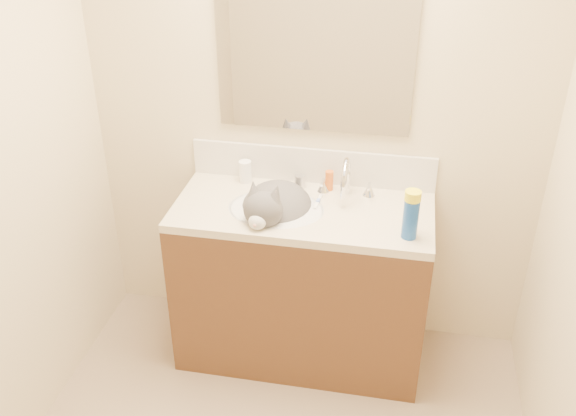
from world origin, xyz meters
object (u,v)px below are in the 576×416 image
at_px(basin, 276,221).
at_px(silver_jar, 300,181).
at_px(faucet, 346,181).
at_px(pill_bottle, 245,172).
at_px(cat, 275,210).
at_px(spray_can, 410,219).
at_px(amber_bottle, 329,181).
at_px(vanity_cabinet, 302,286).

height_order(basin, silver_jar, silver_jar).
relative_size(faucet, pill_bottle, 2.52).
xyz_separation_m(pill_bottle, silver_jar, (0.27, -0.00, -0.02)).
bearing_deg(silver_jar, cat, -109.71).
height_order(cat, silver_jar, cat).
bearing_deg(pill_bottle, silver_jar, -0.11).
height_order(pill_bottle, spray_can, spray_can).
relative_size(basin, cat, 0.91).
bearing_deg(faucet, silver_jar, 164.08).
bearing_deg(pill_bottle, spray_can, -24.23).
bearing_deg(silver_jar, amber_bottle, -1.77).
height_order(cat, spray_can, cat).
relative_size(cat, spray_can, 2.72).
bearing_deg(vanity_cabinet, amber_bottle, 64.38).
bearing_deg(silver_jar, spray_can, -34.17).
xyz_separation_m(vanity_cabinet, faucet, (0.18, 0.14, 0.54)).
distance_m(cat, silver_jar, 0.24).
xyz_separation_m(basin, cat, (-0.01, 0.01, 0.06)).
bearing_deg(cat, faucet, 35.56).
height_order(vanity_cabinet, amber_bottle, amber_bottle).
distance_m(faucet, cat, 0.36).
bearing_deg(basin, pill_bottle, 131.11).
height_order(vanity_cabinet, cat, cat).
xyz_separation_m(vanity_cabinet, basin, (-0.12, -0.03, 0.38)).
distance_m(basin, pill_bottle, 0.33).
bearing_deg(faucet, vanity_cabinet, -142.71).
bearing_deg(amber_bottle, basin, -133.31).
xyz_separation_m(vanity_cabinet, spray_can, (0.49, -0.16, 0.54)).
xyz_separation_m(pill_bottle, spray_can, (0.81, -0.36, 0.03)).
relative_size(basin, amber_bottle, 4.55).
distance_m(vanity_cabinet, pill_bottle, 0.63).
xyz_separation_m(basin, silver_jar, (0.07, 0.23, 0.10)).
xyz_separation_m(cat, amber_bottle, (0.22, 0.22, 0.06)).
height_order(vanity_cabinet, basin, basin).
xyz_separation_m(vanity_cabinet, pill_bottle, (-0.32, 0.20, 0.51)).
relative_size(cat, pill_bottle, 4.42).
height_order(faucet, pill_bottle, faucet).
bearing_deg(spray_can, basin, 167.75).
xyz_separation_m(basin, amber_bottle, (0.21, 0.23, 0.12)).
height_order(vanity_cabinet, spray_can, spray_can).
xyz_separation_m(faucet, cat, (-0.31, -0.16, -0.10)).
bearing_deg(vanity_cabinet, faucet, 37.29).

